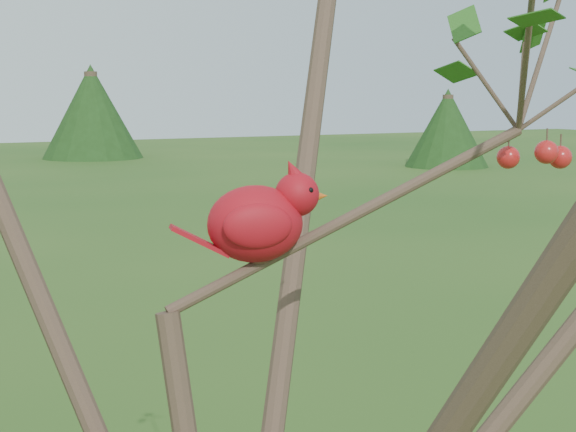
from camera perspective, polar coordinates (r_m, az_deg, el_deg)
The scene contains 2 objects.
crabapple_tree at distance 1.16m, azimuth -2.38°, elevation 1.05°, with size 2.35×2.05×2.95m.
cardinal at distance 1.30m, azimuth -1.80°, elevation -0.23°, with size 0.24×0.14×0.17m.
Camera 1 is at (-0.47, -1.07, 2.26)m, focal length 55.00 mm.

